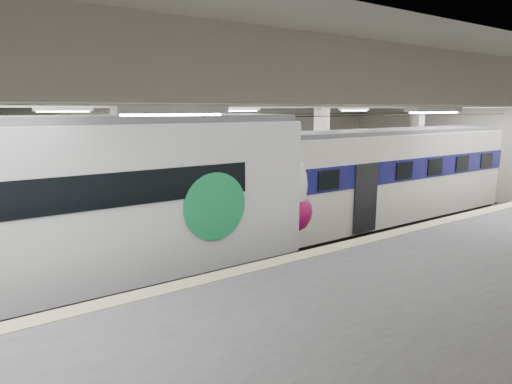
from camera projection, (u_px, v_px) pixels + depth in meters
station_hall at (304, 166)px, 12.96m from camera, size 36.00×24.00×5.75m
modern_emu at (107, 207)px, 11.57m from camera, size 15.04×3.10×4.79m
older_rer at (390, 176)px, 17.99m from camera, size 12.37×2.73×4.13m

